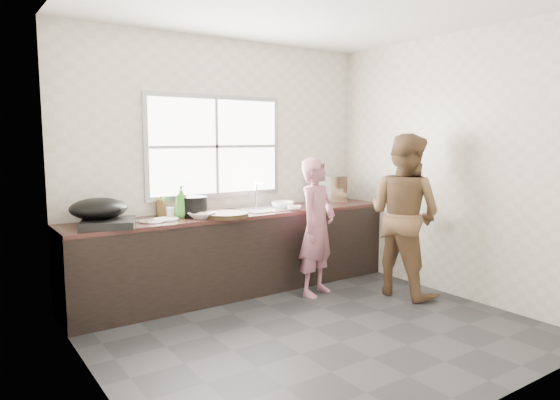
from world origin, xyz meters
TOP-DOWN VIEW (x-y plane):
  - floor at (0.00, 0.00)m, footprint 3.60×3.20m
  - ceiling at (0.00, 0.00)m, footprint 3.60×3.20m
  - wall_back at (0.00, 1.60)m, footprint 3.60×0.01m
  - wall_left at (-1.80, 0.00)m, footprint 0.01×3.20m
  - wall_right at (1.80, 0.00)m, footprint 0.01×3.20m
  - wall_front at (0.00, -1.60)m, footprint 3.60×0.01m
  - cabinet at (0.00, 1.29)m, footprint 3.60×0.62m
  - countertop at (0.00, 1.29)m, footprint 3.60×0.64m
  - sink at (0.35, 1.29)m, footprint 0.55×0.45m
  - faucet at (0.35, 1.49)m, footprint 0.02×0.02m
  - window_frame at (-0.10, 1.59)m, footprint 1.60×0.05m
  - window_glazing at (-0.10, 1.57)m, footprint 1.50×0.01m
  - woman at (0.63, 0.74)m, footprint 0.58×0.48m
  - person_side at (1.39, 0.23)m, footprint 0.74×0.90m
  - cutting_board at (-0.26, 1.08)m, footprint 0.58×0.58m
  - cleaver at (-0.40, 1.15)m, footprint 0.20×0.11m
  - bowl_mince at (-0.49, 1.13)m, footprint 0.32×0.32m
  - bowl_crabs at (0.55, 1.26)m, footprint 0.23×0.23m
  - bowl_held at (0.58, 1.08)m, footprint 0.25×0.25m
  - black_pot at (-0.50, 1.32)m, footprint 0.29×0.29m
  - plate_food at (-0.83, 1.23)m, footprint 0.31×0.31m
  - bottle_green at (-0.63, 1.31)m, footprint 0.15×0.15m
  - bottle_brown_tall at (-0.76, 1.52)m, footprint 0.10×0.10m
  - bottle_brown_short at (-0.39, 1.52)m, footprint 0.14×0.14m
  - glass_jar at (-0.74, 1.33)m, footprint 0.08×0.08m
  - burner at (-1.38, 1.18)m, footprint 0.58×0.58m
  - wok at (-1.43, 1.30)m, footprint 0.56×0.56m
  - dish_rack at (1.26, 1.36)m, footprint 0.52×0.46m
  - pot_lid_left at (-1.18, 1.34)m, footprint 0.24×0.24m
  - pot_lid_right at (-0.96, 1.22)m, footprint 0.28×0.28m

SIDE VIEW (x-z plane):
  - floor at x=0.00m, z-range -0.01..0.00m
  - cabinet at x=0.00m, z-range 0.00..0.82m
  - woman at x=0.63m, z-range 0.00..1.35m
  - countertop at x=0.00m, z-range 0.82..0.86m
  - person_side at x=1.39m, z-range 0.00..1.69m
  - sink at x=0.35m, z-range 0.85..0.88m
  - pot_lid_left at x=-1.18m, z-range 0.86..0.87m
  - pot_lid_right at x=-0.96m, z-range 0.86..0.87m
  - plate_food at x=-0.83m, z-range 0.86..0.88m
  - cutting_board at x=-0.26m, z-range 0.86..0.90m
  - bowl_mince at x=-0.49m, z-range 0.86..0.92m
  - bowl_held at x=0.58m, z-range 0.86..0.92m
  - bowl_crabs at x=0.55m, z-range 0.86..0.92m
  - burner at x=-1.38m, z-range 0.86..0.93m
  - cleaver at x=-0.40m, z-range 0.90..0.91m
  - glass_jar at x=-0.74m, z-range 0.86..0.96m
  - bottle_brown_short at x=-0.39m, z-range 0.86..1.02m
  - bottle_brown_tall at x=-0.76m, z-range 0.86..1.05m
  - black_pot at x=-0.50m, z-range 0.86..1.06m
  - faucet at x=0.35m, z-range 0.86..1.16m
  - wok at x=-1.43m, z-range 0.92..1.11m
  - bottle_green at x=-0.63m, z-range 0.86..1.18m
  - dish_rack at x=1.26m, z-range 0.86..1.19m
  - wall_back at x=0.00m, z-range 0.00..2.70m
  - wall_left at x=-1.80m, z-range 0.00..2.70m
  - wall_right at x=1.80m, z-range 0.00..2.70m
  - wall_front at x=0.00m, z-range 0.00..2.70m
  - window_glazing at x=-0.10m, z-range 1.05..2.05m
  - window_frame at x=-0.10m, z-range 1.00..2.10m
  - ceiling at x=0.00m, z-range 2.70..2.71m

